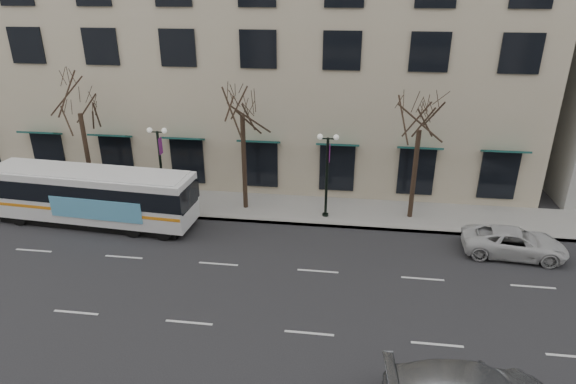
% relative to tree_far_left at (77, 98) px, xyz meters
% --- Properties ---
extents(ground, '(160.00, 160.00, 0.00)m').
position_rel_tree_far_left_xyz_m(ground, '(10.00, -8.80, -6.70)').
color(ground, black).
rests_on(ground, ground).
extents(sidewalk_far, '(80.00, 4.00, 0.15)m').
position_rel_tree_far_left_xyz_m(sidewalk_far, '(15.00, 0.20, -6.62)').
color(sidewalk_far, gray).
rests_on(sidewalk_far, ground).
extents(tree_far_left, '(3.60, 3.60, 8.34)m').
position_rel_tree_far_left_xyz_m(tree_far_left, '(0.00, 0.00, 0.00)').
color(tree_far_left, black).
rests_on(tree_far_left, ground).
extents(tree_far_mid, '(3.60, 3.60, 8.55)m').
position_rel_tree_far_left_xyz_m(tree_far_mid, '(10.00, 0.00, 0.21)').
color(tree_far_mid, black).
rests_on(tree_far_mid, ground).
extents(tree_far_right, '(3.60, 3.60, 8.06)m').
position_rel_tree_far_left_xyz_m(tree_far_right, '(20.00, 0.00, -0.28)').
color(tree_far_right, black).
rests_on(tree_far_right, ground).
extents(lamp_post_left, '(1.22, 0.45, 5.21)m').
position_rel_tree_far_left_xyz_m(lamp_post_left, '(5.01, -0.60, -3.75)').
color(lamp_post_left, black).
rests_on(lamp_post_left, ground).
extents(lamp_post_right, '(1.22, 0.45, 5.21)m').
position_rel_tree_far_left_xyz_m(lamp_post_right, '(15.01, -0.60, -3.75)').
color(lamp_post_right, black).
rests_on(lamp_post_right, ground).
extents(city_bus, '(12.19, 3.46, 3.26)m').
position_rel_tree_far_left_xyz_m(city_bus, '(1.76, -3.01, -4.92)').
color(city_bus, white).
rests_on(city_bus, ground).
extents(white_pickup, '(5.28, 2.73, 1.42)m').
position_rel_tree_far_left_xyz_m(white_pickup, '(24.85, -3.57, -5.99)').
color(white_pickup, silver).
rests_on(white_pickup, ground).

